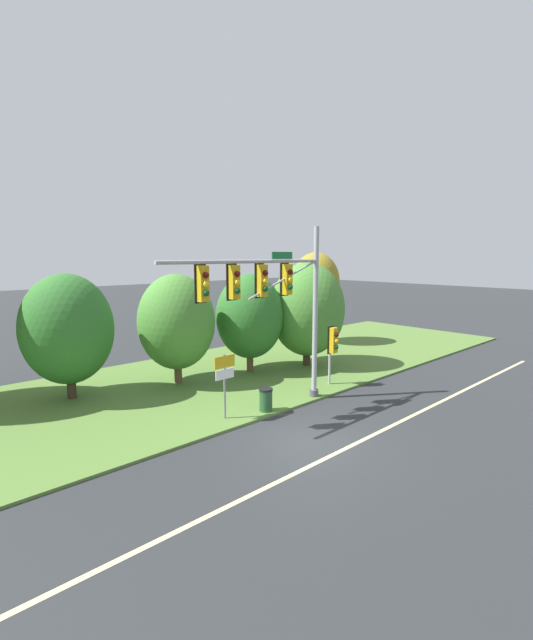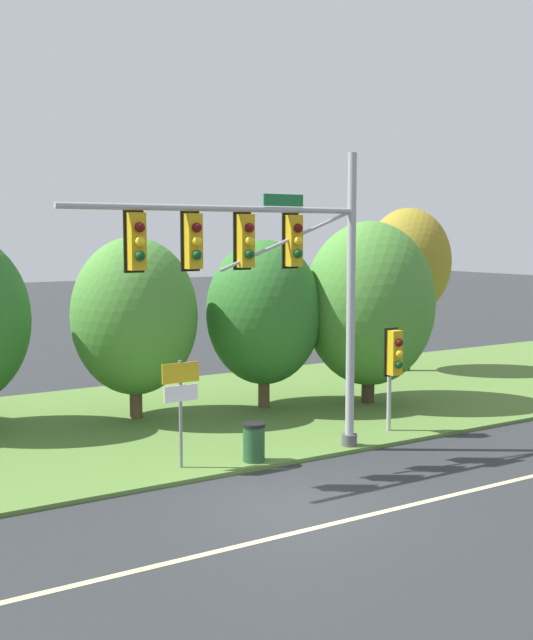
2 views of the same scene
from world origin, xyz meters
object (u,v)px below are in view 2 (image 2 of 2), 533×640
at_px(pedestrian_signal_near_kerb, 394,358).
at_px(traffic_signal_mast, 267,264).
at_px(tree_mid_verge, 135,316).
at_px(route_sign_post, 181,395).
at_px(trash_bin, 254,442).
at_px(tree_furthest_back, 408,263).
at_px(tree_right_far, 369,304).
at_px(tree_tall_centre, 264,312).

bearing_deg(pedestrian_signal_near_kerb, traffic_signal_mast, -173.18).
height_order(traffic_signal_mast, tree_mid_verge, traffic_signal_mast).
height_order(route_sign_post, tree_mid_verge, tree_mid_verge).
bearing_deg(pedestrian_signal_near_kerb, trash_bin, -174.73).
relative_size(traffic_signal_mast, pedestrian_signal_near_kerb, 2.69).
bearing_deg(trash_bin, tree_furthest_back, 33.27).
relative_size(traffic_signal_mast, tree_right_far, 1.32).
relative_size(pedestrian_signal_near_kerb, tree_mid_verge, 0.54).
height_order(route_sign_post, tree_tall_centre, tree_tall_centre).
xyz_separation_m(tree_mid_verge, tree_right_far, (7.21, -1.96, 0.18)).
bearing_deg(tree_mid_verge, tree_furthest_back, 9.01).
relative_size(tree_right_far, tree_furthest_back, 0.91).
xyz_separation_m(route_sign_post, tree_tall_centre, (5.14, 4.59, 1.27)).
xyz_separation_m(traffic_signal_mast, tree_furthest_back, (11.52, 7.85, -0.42)).
xyz_separation_m(tree_tall_centre, tree_furthest_back, (8.39, 2.72, 1.32)).
relative_size(route_sign_post, tree_tall_centre, 0.48).
relative_size(tree_mid_verge, trash_bin, 5.75).
relative_size(pedestrian_signal_near_kerb, tree_right_far, 0.49).
bearing_deg(tree_mid_verge, tree_right_far, -15.21).
bearing_deg(route_sign_post, traffic_signal_mast, -15.30).
relative_size(tree_tall_centre, tree_right_far, 0.90).
xyz_separation_m(pedestrian_signal_near_kerb, route_sign_post, (-6.44, 0.02, -0.33)).
height_order(route_sign_post, tree_right_far, tree_right_far).
relative_size(traffic_signal_mast, tree_mid_verge, 1.44).
bearing_deg(pedestrian_signal_near_kerb, route_sign_post, 179.84).
bearing_deg(route_sign_post, trash_bin, -15.01).
bearing_deg(tree_mid_verge, route_sign_post, -102.01).
distance_m(pedestrian_signal_near_kerb, tree_mid_verge, 7.60).
bearing_deg(tree_mid_verge, trash_bin, -84.45).
bearing_deg(tree_furthest_back, tree_right_far, -142.82).
xyz_separation_m(pedestrian_signal_near_kerb, tree_right_far, (1.91, 3.39, 1.16)).
bearing_deg(pedestrian_signal_near_kerb, tree_furthest_back, 45.94).
bearing_deg(trash_bin, tree_mid_verge, 95.55).
height_order(traffic_signal_mast, tree_furthest_back, traffic_signal_mast).
bearing_deg(pedestrian_signal_near_kerb, tree_tall_centre, 105.81).
relative_size(tree_mid_verge, tree_furthest_back, 0.83).
distance_m(traffic_signal_mast, trash_bin, 4.27).
height_order(traffic_signal_mast, tree_tall_centre, traffic_signal_mast).
relative_size(traffic_signal_mast, tree_furthest_back, 1.20).
xyz_separation_m(tree_mid_verge, trash_bin, (0.56, -5.79, -2.55)).
relative_size(tree_right_far, trash_bin, 6.27).
xyz_separation_m(route_sign_post, tree_mid_verge, (1.14, 5.34, 1.31)).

